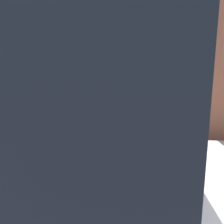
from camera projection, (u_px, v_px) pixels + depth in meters
The scene contains 3 objects.
sidewalk at pixel (123, 166), 3.86m from camera, with size 24.00×2.80×0.15m.
building_facade at pixel (127, 16), 5.30m from camera, with size 24.00×0.30×6.08m.
parking_meter at pixel (112, 105), 2.78m from camera, with size 0.21×0.12×1.57m.
Camera 1 is at (0.12, -1.43, 1.70)m, focal length 35.00 mm.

